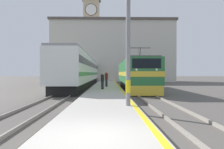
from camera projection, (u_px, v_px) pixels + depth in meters
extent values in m
plane|color=#514C47|center=(107.00, 85.00, 35.25)|extent=(200.00, 200.00, 0.00)
cube|color=#ADA89E|center=(106.00, 85.00, 30.25)|extent=(3.22, 140.00, 0.38)
cube|color=yellow|center=(117.00, 84.00, 30.28)|extent=(0.20, 140.00, 0.00)
cube|color=#514C47|center=(130.00, 87.00, 30.31)|extent=(2.84, 140.00, 0.02)
cube|color=gray|center=(125.00, 86.00, 30.30)|extent=(0.07, 140.00, 0.14)
cube|color=gray|center=(135.00, 86.00, 30.33)|extent=(0.07, 140.00, 0.14)
cube|color=#514C47|center=(81.00, 87.00, 30.19)|extent=(2.84, 140.00, 0.02)
cube|color=gray|center=(76.00, 86.00, 30.18)|extent=(0.07, 140.00, 0.14)
cube|color=gray|center=(87.00, 86.00, 30.20)|extent=(0.07, 140.00, 0.14)
cube|color=black|center=(135.00, 86.00, 25.02)|extent=(2.46, 14.25, 0.90)
cube|color=#286B38|center=(135.00, 72.00, 25.00)|extent=(2.90, 15.49, 2.32)
cube|color=gold|center=(135.00, 74.00, 25.01)|extent=(2.92, 15.51, 0.44)
cube|color=gold|center=(146.00, 91.00, 17.42)|extent=(2.75, 0.30, 0.81)
cube|color=black|center=(147.00, 63.00, 17.32)|extent=(2.32, 0.12, 0.80)
sphere|color=white|center=(137.00, 70.00, 17.27)|extent=(0.20, 0.20, 0.20)
sphere|color=white|center=(157.00, 70.00, 17.30)|extent=(0.20, 0.20, 0.20)
cube|color=#4C4C51|center=(135.00, 61.00, 25.00)|extent=(2.61, 14.71, 0.12)
cylinder|color=#333333|center=(140.00, 53.00, 20.77)|extent=(0.06, 0.63, 1.03)
cylinder|color=#333333|center=(139.00, 53.00, 21.47)|extent=(0.06, 0.63, 1.03)
cube|color=#262626|center=(140.00, 48.00, 21.12)|extent=(2.03, 0.08, 0.06)
cube|color=black|center=(85.00, 82.00, 34.69)|extent=(2.46, 34.95, 0.90)
cube|color=silver|center=(85.00, 70.00, 34.68)|extent=(2.90, 36.40, 3.09)
cube|color=black|center=(85.00, 66.00, 34.68)|extent=(2.92, 35.68, 0.64)
cube|color=#338442|center=(85.00, 74.00, 34.69)|extent=(2.92, 35.68, 0.36)
cube|color=gray|center=(85.00, 59.00, 34.67)|extent=(2.67, 36.40, 0.20)
cylinder|color=gray|center=(128.00, 26.00, 10.24)|extent=(0.21, 0.21, 7.50)
cylinder|color=yellow|center=(128.00, 86.00, 10.26)|extent=(0.23, 0.23, 0.60)
cylinder|color=#23232D|center=(102.00, 85.00, 20.71)|extent=(0.26, 0.26, 0.75)
cylinder|color=black|center=(102.00, 78.00, 20.71)|extent=(0.34, 0.34, 0.63)
sphere|color=tan|center=(102.00, 74.00, 20.70)|extent=(0.20, 0.20, 0.20)
cylinder|color=#23232D|center=(106.00, 83.00, 24.59)|extent=(0.26, 0.26, 0.82)
cylinder|color=maroon|center=(106.00, 76.00, 24.58)|extent=(0.34, 0.34, 0.69)
sphere|color=tan|center=(106.00, 72.00, 24.58)|extent=(0.22, 0.22, 0.22)
cube|color=tan|center=(92.00, 41.00, 60.32)|extent=(4.17, 4.17, 21.79)
cylinder|color=black|center=(91.00, 10.00, 58.16)|extent=(3.22, 0.06, 3.22)
cylinder|color=white|center=(91.00, 10.00, 58.13)|extent=(2.92, 0.10, 2.92)
cube|color=beige|center=(113.00, 52.00, 49.73)|extent=(27.18, 6.55, 13.33)
cube|color=#564C47|center=(113.00, 22.00, 49.69)|extent=(27.78, 7.15, 0.50)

